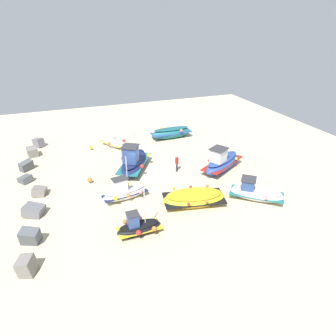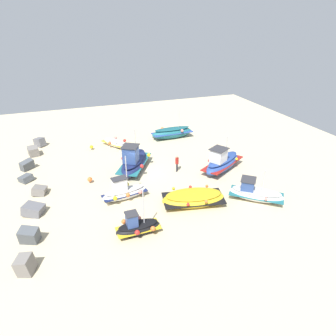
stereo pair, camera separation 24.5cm
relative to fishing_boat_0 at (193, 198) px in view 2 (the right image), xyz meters
The scene contains 13 objects.
ground_plane 7.25m from the fishing_boat_0, 20.49° to the left, with size 51.73×51.73×0.00m, color beige.
fishing_boat_0 is the anchor object (origin of this frame).
fishing_boat_1 5.70m from the fishing_boat_0, 61.65° to the left, with size 2.11×3.98×3.81m.
fishing_boat_2 6.78m from the fishing_boat_0, 48.25° to the right, with size 4.28×5.48×3.40m.
fishing_boat_3 5.20m from the fishing_boat_0, 101.09° to the right, with size 4.25×4.63×2.73m.
fishing_boat_4 14.81m from the fishing_boat_0, 13.86° to the right, with size 2.25×5.26×3.68m.
fishing_boat_5 8.01m from the fishing_boat_0, 22.06° to the left, with size 5.69×4.50×3.96m.
fishing_boat_6 14.62m from the fishing_boat_0, 14.38° to the left, with size 3.60×2.96×0.86m.
fishing_boat_7 5.48m from the fishing_boat_0, 111.53° to the left, with size 1.80×3.17×3.51m.
person_walking 5.81m from the fishing_boat_0, ahead, with size 0.32×0.32×1.68m.
breakwater_rocks 14.03m from the fishing_boat_0, 60.27° to the left, with size 21.73×2.68×1.36m.
mooring_buoy_0 15.33m from the fishing_boat_0, 24.46° to the left, with size 0.39×0.39×0.55m.
mooring_buoy_1 9.69m from the fishing_boat_0, 49.65° to the left, with size 0.44×0.44×0.58m.
Camera 2 is at (-24.73, 6.06, 13.26)m, focal length 31.52 mm.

